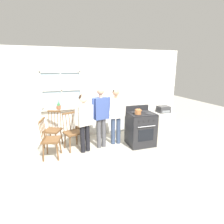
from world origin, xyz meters
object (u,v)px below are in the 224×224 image
stereo (163,109)px  person_teen_center (101,112)px  kettle (138,111)px  person_elderly_left (84,118)px  chair_center_cluster (53,130)px  chair_near_stove (81,126)px  potted_plant (59,106)px  chair_by_window (73,132)px  stove (140,129)px  person_adult_right (116,112)px  side_counter (162,127)px  chair_near_wall (50,140)px

stereo → person_teen_center: bearing=174.6°
kettle → person_elderly_left: bearing=173.4°
chair_center_cluster → stereo: 3.16m
chair_near_stove → potted_plant: 0.89m
chair_by_window → chair_center_cluster: same height
stove → stereo: bearing=-1.1°
chair_center_cluster → person_adult_right: size_ratio=0.63×
chair_by_window → person_teen_center: size_ratio=0.60×
stove → stereo: 0.86m
stereo → side_counter: bearing=90.0°
chair_by_window → side_counter: bearing=-27.0°
side_counter → potted_plant: bearing=159.6°
chair_center_cluster → potted_plant: 0.74m
person_adult_right → kettle: size_ratio=6.36×
person_elderly_left → person_adult_right: (0.92, 0.23, 0.02)m
stereo → chair_near_wall: bearing=-179.6°
stove → person_adult_right: bearing=158.3°
person_teen_center → chair_center_cluster: bearing=146.0°
chair_near_stove → stove: (1.56, -0.75, 0.02)m
stove → kettle: bearing=-140.8°
chair_by_window → potted_plant: (-0.30, 0.76, 0.58)m
person_teen_center → side_counter: 1.88m
side_counter → stereo: bearing=-90.0°
person_elderly_left → stereo: person_elderly_left is taller
chair_center_cluster → person_teen_center: 1.45m
person_elderly_left → stove: person_elderly_left is taller
chair_by_window → chair_near_stove: size_ratio=1.00×
person_teen_center → person_adult_right: bearing=-0.2°
chair_near_stove → stereo: size_ratio=2.91×
kettle → person_adult_right: bearing=141.5°
stereo → stove: bearing=178.9°
person_adult_right → stove: 0.84m
person_adult_right → side_counter: size_ratio=1.75×
stove → chair_near_stove: bearing=154.3°
side_counter → stereo: 0.54m
chair_center_cluster → person_adult_right: person_adult_right is taller
chair_near_wall → stove: bearing=-77.4°
stereo → chair_near_stove: bearing=161.2°
person_elderly_left → potted_plant: person_elderly_left is taller
potted_plant → stove: bearing=-26.3°
chair_near_stove → stereo: stereo is taller
person_elderly_left → person_adult_right: bearing=-5.9°
chair_near_stove → potted_plant: (-0.60, 0.31, 0.58)m
potted_plant → side_counter: (2.85, -1.06, -0.58)m
chair_near_wall → chair_center_cluster: size_ratio=1.00×
potted_plant → side_counter: size_ratio=0.32×
chair_by_window → person_teen_center: bearing=-31.3°
chair_near_wall → chair_center_cluster: 0.68m
chair_near_stove → person_adult_right: person_adult_right is taller
chair_near_wall → kettle: (2.25, -0.10, 0.57)m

